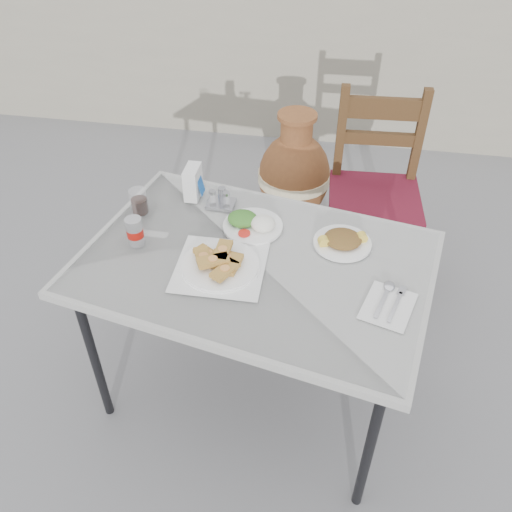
% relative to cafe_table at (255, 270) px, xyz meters
% --- Properties ---
extents(ground, '(80.00, 80.00, 0.00)m').
position_rel_cafe_table_xyz_m(ground, '(0.03, 0.07, -0.73)').
color(ground, slate).
rests_on(ground, ground).
extents(cafe_table, '(1.44, 1.11, 0.79)m').
position_rel_cafe_table_xyz_m(cafe_table, '(0.00, 0.00, 0.00)').
color(cafe_table, black).
rests_on(cafe_table, ground).
extents(pide_plate, '(0.33, 0.33, 0.07)m').
position_rel_cafe_table_xyz_m(pide_plate, '(-0.12, -0.06, 0.09)').
color(pide_plate, silver).
rests_on(pide_plate, cafe_table).
extents(salad_rice_plate, '(0.24, 0.24, 0.06)m').
position_rel_cafe_table_xyz_m(salad_rice_plate, '(-0.05, 0.19, 0.08)').
color(salad_rice_plate, white).
rests_on(salad_rice_plate, cafe_table).
extents(salad_chopped_plate, '(0.22, 0.22, 0.05)m').
position_rel_cafe_table_xyz_m(salad_chopped_plate, '(0.32, 0.15, 0.07)').
color(salad_chopped_plate, white).
rests_on(salad_chopped_plate, cafe_table).
extents(soda_can, '(0.06, 0.06, 0.12)m').
position_rel_cafe_table_xyz_m(soda_can, '(-0.47, 0.01, 0.11)').
color(soda_can, silver).
rests_on(soda_can, cafe_table).
extents(cola_glass, '(0.07, 0.07, 0.11)m').
position_rel_cafe_table_xyz_m(cola_glass, '(-0.52, 0.22, 0.10)').
color(cola_glass, white).
rests_on(cola_glass, cafe_table).
extents(napkin_holder, '(0.07, 0.12, 0.14)m').
position_rel_cafe_table_xyz_m(napkin_holder, '(-0.34, 0.37, 0.12)').
color(napkin_holder, silver).
rests_on(napkin_holder, cafe_table).
extents(condiment_caddy, '(0.12, 0.10, 0.08)m').
position_rel_cafe_table_xyz_m(condiment_caddy, '(-0.20, 0.32, 0.08)').
color(condiment_caddy, '#B3B3BA').
rests_on(condiment_caddy, cafe_table).
extents(cutlery_napkin, '(0.21, 0.24, 0.02)m').
position_rel_cafe_table_xyz_m(cutlery_napkin, '(0.49, -0.15, 0.06)').
color(cutlery_napkin, silver).
rests_on(cutlery_napkin, cafe_table).
extents(chair, '(0.49, 0.49, 1.04)m').
position_rel_cafe_table_xyz_m(chair, '(0.47, 0.92, -0.19)').
color(chair, '#321E0D').
rests_on(chair, ground).
extents(terracotta_urn, '(0.44, 0.44, 0.76)m').
position_rel_cafe_table_xyz_m(terracotta_urn, '(0.01, 1.30, -0.38)').
color(terracotta_urn, brown).
rests_on(terracotta_urn, ground).
extents(back_wall, '(6.00, 0.25, 1.20)m').
position_rel_cafe_table_xyz_m(back_wall, '(0.03, 2.57, -0.13)').
color(back_wall, gray).
rests_on(back_wall, ground).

